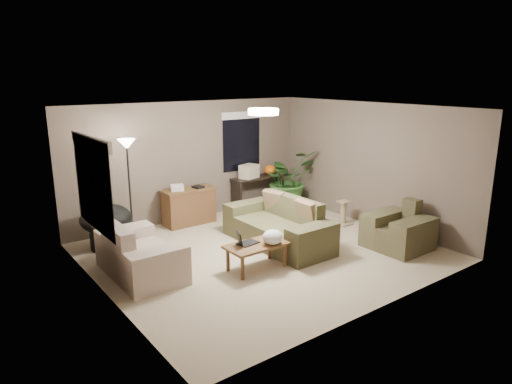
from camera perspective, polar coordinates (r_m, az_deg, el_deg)
room_shell at (r=7.70m, az=0.89°, el=1.14°), size 5.50×5.50×5.50m
main_sofa at (r=8.38m, az=2.90°, el=-4.57°), size 0.95×2.20×0.85m
throw_pillows at (r=8.43m, az=4.27°, el=-1.94°), size 0.32×1.37×0.47m
loveseat at (r=7.33m, az=-14.45°, el=-7.87°), size 0.90×1.60×0.85m
armchair at (r=8.57m, az=17.38°, el=-4.76°), size 0.95×1.00×0.85m
coffee_table at (r=7.30m, az=0.10°, el=-6.96°), size 1.00×0.55×0.42m
laptop at (r=7.24m, az=-1.45°, el=-6.12°), size 0.41×0.28×0.24m
plastic_bag at (r=7.24m, az=2.09°, el=-5.64°), size 0.34×0.31×0.23m
desk at (r=9.56m, az=-8.38°, el=-1.76°), size 1.10×0.50×0.75m
desk_papers at (r=9.38m, az=-9.28°, el=0.56°), size 0.71×0.31×0.12m
console_table at (r=10.57m, az=0.23°, el=0.30°), size 1.30×0.40×0.75m
pumpkin at (r=10.69m, az=1.74°, el=2.79°), size 0.31×0.31×0.23m
cardboard_box at (r=10.33m, az=-0.87°, el=2.59°), size 0.47×0.41×0.30m
papasan_chair at (r=8.54m, az=-18.21°, el=-3.73°), size 0.91×0.91×0.80m
floor_lamp at (r=8.55m, az=-15.77°, el=4.32°), size 0.32×0.32×1.91m
ceiling_fixture at (r=7.52m, az=0.93°, el=10.01°), size 0.50×0.50×0.10m
houseplant at (r=10.58m, az=4.00°, el=0.82°), size 1.23×1.37×1.07m
cat_scratching_post at (r=9.64m, az=10.85°, el=-2.75°), size 0.32×0.32×0.50m
window_left at (r=6.62m, az=-19.85°, el=2.81°), size 0.05×1.56×1.33m
window_back at (r=10.34m, az=-1.79°, el=7.58°), size 1.06×0.05×1.33m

